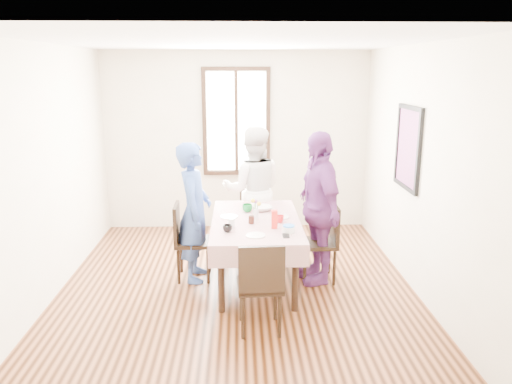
% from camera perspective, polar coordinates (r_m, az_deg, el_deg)
% --- Properties ---
extents(ground, '(4.50, 4.50, 0.00)m').
position_cam_1_polar(ground, '(5.80, -2.20, -10.79)').
color(ground, black).
rests_on(ground, ground).
extents(back_wall, '(4.00, 0.00, 4.00)m').
position_cam_1_polar(back_wall, '(7.59, -2.26, 5.84)').
color(back_wall, beige).
rests_on(back_wall, ground).
extents(right_wall, '(0.00, 4.50, 4.50)m').
position_cam_1_polar(right_wall, '(5.72, 18.15, 2.42)').
color(right_wall, beige).
rests_on(right_wall, ground).
extents(window_frame, '(1.02, 0.06, 1.62)m').
position_cam_1_polar(window_frame, '(7.53, -2.28, 8.08)').
color(window_frame, black).
rests_on(window_frame, back_wall).
extents(window_pane, '(0.90, 0.02, 1.50)m').
position_cam_1_polar(window_pane, '(7.54, -2.28, 8.09)').
color(window_pane, white).
rests_on(window_pane, back_wall).
extents(art_poster, '(0.04, 0.76, 0.96)m').
position_cam_1_polar(art_poster, '(5.96, 17.15, 4.90)').
color(art_poster, red).
rests_on(art_poster, right_wall).
extents(dining_table, '(0.87, 1.57, 0.75)m').
position_cam_1_polar(dining_table, '(5.76, -0.02, -6.89)').
color(dining_table, black).
rests_on(dining_table, ground).
extents(tablecloth, '(0.99, 1.69, 0.01)m').
position_cam_1_polar(tablecloth, '(5.63, -0.02, -3.27)').
color(tablecloth, '#600B18').
rests_on(tablecloth, dining_table).
extents(chair_left, '(0.43, 0.43, 0.91)m').
position_cam_1_polar(chair_left, '(5.89, -7.20, -5.69)').
color(chair_left, black).
rests_on(chair_left, ground).
extents(chair_right, '(0.42, 0.42, 0.91)m').
position_cam_1_polar(chair_right, '(5.85, 7.15, -5.84)').
color(chair_right, black).
rests_on(chair_right, ground).
extents(chair_far, '(0.48, 0.48, 0.91)m').
position_cam_1_polar(chair_far, '(6.75, -0.33, -2.98)').
color(chair_far, black).
rests_on(chair_far, ground).
extents(chair_near, '(0.44, 0.44, 0.91)m').
position_cam_1_polar(chair_near, '(4.74, 0.44, -10.66)').
color(chair_near, black).
rests_on(chair_near, ground).
extents(person_left, '(0.41, 0.61, 1.63)m').
position_cam_1_polar(person_left, '(5.78, -7.12, -2.32)').
color(person_left, '#324E95').
rests_on(person_left, ground).
extents(person_far, '(0.84, 0.66, 1.70)m').
position_cam_1_polar(person_far, '(6.63, -0.33, 0.24)').
color(person_far, white).
rests_on(person_far, ground).
extents(person_right, '(0.63, 1.10, 1.77)m').
position_cam_1_polar(person_right, '(5.71, 7.09, -1.81)').
color(person_right, '#692E73').
rests_on(person_right, ground).
extents(mug_black, '(0.10, 0.10, 0.08)m').
position_cam_1_polar(mug_black, '(5.22, -3.32, -4.21)').
color(mug_black, black).
rests_on(mug_black, tablecloth).
extents(mug_flag, '(0.12, 0.12, 0.08)m').
position_cam_1_polar(mug_flag, '(5.53, 2.81, -3.12)').
color(mug_flag, red).
rests_on(mug_flag, tablecloth).
extents(mug_green, '(0.16, 0.16, 0.09)m').
position_cam_1_polar(mug_green, '(5.92, -1.00, -1.86)').
color(mug_green, '#0C7226').
rests_on(mug_green, tablecloth).
extents(serving_bowl, '(0.28, 0.28, 0.06)m').
position_cam_1_polar(serving_bowl, '(5.98, 0.74, -1.89)').
color(serving_bowl, white).
rests_on(serving_bowl, tablecloth).
extents(juice_carton, '(0.06, 0.06, 0.20)m').
position_cam_1_polar(juice_carton, '(5.32, 2.14, -3.17)').
color(juice_carton, red).
rests_on(juice_carton, tablecloth).
extents(butter_tub, '(0.13, 0.13, 0.07)m').
position_cam_1_polar(butter_tub, '(5.21, 3.78, -4.31)').
color(butter_tub, white).
rests_on(butter_tub, tablecloth).
extents(jam_jar, '(0.06, 0.06, 0.09)m').
position_cam_1_polar(jam_jar, '(5.48, -0.53, -3.21)').
color(jam_jar, black).
rests_on(jam_jar, tablecloth).
extents(drinking_glass, '(0.07, 0.07, 0.11)m').
position_cam_1_polar(drinking_glass, '(5.35, -2.83, -3.58)').
color(drinking_glass, silver).
rests_on(drinking_glass, tablecloth).
extents(smartphone, '(0.07, 0.14, 0.01)m').
position_cam_1_polar(smartphone, '(5.10, 3.47, -5.05)').
color(smartphone, black).
rests_on(smartphone, tablecloth).
extents(flower_vase, '(0.06, 0.06, 0.12)m').
position_cam_1_polar(flower_vase, '(5.64, -0.02, -2.54)').
color(flower_vase, silver).
rests_on(flower_vase, tablecloth).
extents(plate_left, '(0.20, 0.20, 0.01)m').
position_cam_1_polar(plate_left, '(5.74, -3.11, -2.85)').
color(plate_left, white).
rests_on(plate_left, tablecloth).
extents(plate_right, '(0.20, 0.20, 0.01)m').
position_cam_1_polar(plate_right, '(5.72, 2.81, -2.90)').
color(plate_right, white).
rests_on(plate_right, tablecloth).
extents(plate_far, '(0.20, 0.20, 0.01)m').
position_cam_1_polar(plate_far, '(6.19, -0.36, -1.55)').
color(plate_far, white).
rests_on(plate_far, tablecloth).
extents(plate_near, '(0.20, 0.20, 0.01)m').
position_cam_1_polar(plate_near, '(5.10, -0.04, -5.03)').
color(plate_near, white).
rests_on(plate_near, tablecloth).
extents(butter_lid, '(0.12, 0.12, 0.01)m').
position_cam_1_polar(butter_lid, '(5.20, 3.79, -3.90)').
color(butter_lid, blue).
rests_on(butter_lid, butter_tub).
extents(flower_bunch, '(0.09, 0.09, 0.10)m').
position_cam_1_polar(flower_bunch, '(5.61, -0.02, -1.47)').
color(flower_bunch, yellow).
rests_on(flower_bunch, flower_vase).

